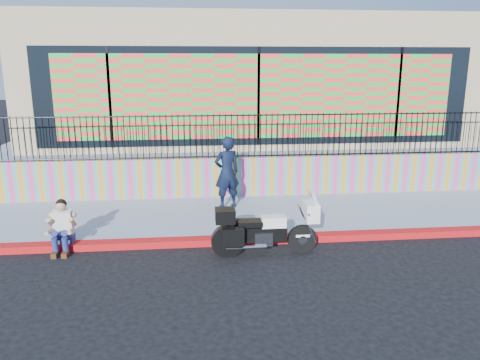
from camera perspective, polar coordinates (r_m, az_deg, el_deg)
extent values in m
plane|color=black|center=(10.31, 5.35, -7.48)|extent=(90.00, 90.00, 0.00)
cube|color=#A50B17|center=(10.29, 5.36, -7.09)|extent=(16.00, 0.30, 0.15)
cube|color=#8991A4|center=(11.82, 3.82, -4.26)|extent=(16.00, 3.00, 0.15)
cube|color=#EB3E84|center=(13.17, 2.71, 0.49)|extent=(16.00, 0.20, 1.10)
cube|color=#8991A4|center=(18.14, 0.32, 3.97)|extent=(16.00, 10.00, 1.25)
cube|color=tan|center=(17.68, 0.41, 12.27)|extent=(14.00, 8.00, 4.00)
cube|color=black|center=(13.71, 2.26, 10.12)|extent=(12.60, 0.04, 2.80)
cube|color=#FF4638|center=(13.68, 2.28, 10.11)|extent=(11.48, 0.02, 2.40)
cylinder|color=black|center=(9.67, 7.57, -7.15)|extent=(0.59, 0.13, 0.59)
cylinder|color=black|center=(9.45, -1.53, -7.55)|extent=(0.59, 0.13, 0.59)
cube|color=black|center=(9.47, 3.09, -6.51)|extent=(0.85, 0.25, 0.30)
cube|color=silver|center=(9.50, 2.82, -7.03)|extent=(0.36, 0.30, 0.27)
cube|color=white|center=(9.42, 4.08, -5.04)|extent=(0.49, 0.29, 0.21)
cube|color=black|center=(9.35, 1.21, -5.25)|extent=(0.49, 0.30, 0.11)
cube|color=white|center=(9.52, 8.63, -3.83)|extent=(0.27, 0.47, 0.38)
cube|color=silver|center=(9.44, 8.90, -2.16)|extent=(0.16, 0.41, 0.30)
cube|color=black|center=(9.25, -1.82, -4.36)|extent=(0.39, 0.38, 0.27)
cube|color=black|center=(9.13, -0.84, -6.99)|extent=(0.43, 0.16, 0.36)
cube|color=black|center=(9.63, -1.12, -5.86)|extent=(0.43, 0.16, 0.36)
cube|color=white|center=(9.64, 7.59, -6.66)|extent=(0.29, 0.14, 0.05)
imported|color=black|center=(11.93, -1.62, 0.94)|extent=(0.79, 0.64, 1.86)
cube|color=navy|center=(10.49, -20.55, -6.58)|extent=(0.36, 0.28, 0.18)
cube|color=silver|center=(10.34, -20.76, -4.83)|extent=(0.38, 0.27, 0.54)
sphere|color=tan|center=(10.20, -20.99, -2.98)|extent=(0.21, 0.21, 0.21)
cube|color=#472814|center=(10.18, -21.61, -8.43)|extent=(0.11, 0.26, 0.10)
cube|color=#472814|center=(10.13, -20.51, -8.44)|extent=(0.11, 0.26, 0.10)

